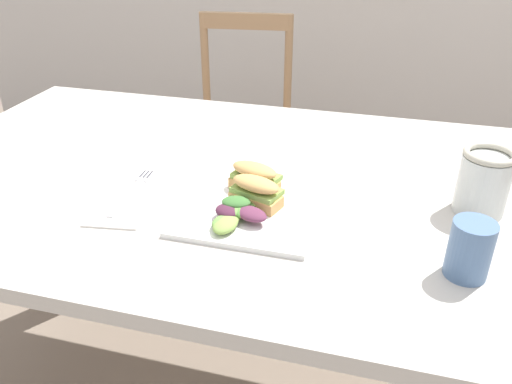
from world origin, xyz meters
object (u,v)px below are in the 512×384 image
at_px(sandwich_half_back, 255,177).
at_px(mason_jar_iced_tea, 483,185).
at_px(plate_lunch, 250,209).
at_px(sandwich_half_front, 256,191).
at_px(chair_wooden_far, 241,128).
at_px(dining_table, 223,221).
at_px(cup_extra_side, 470,250).
at_px(fork_on_napkin, 134,188).

bearing_deg(sandwich_half_back, mason_jar_iced_tea, 6.46).
bearing_deg(plate_lunch, sandwich_half_front, 58.42).
height_order(chair_wooden_far, sandwich_half_back, chair_wooden_far).
bearing_deg(dining_table, cup_extra_side, -25.33).
bearing_deg(dining_table, sandwich_half_front, -47.79).
bearing_deg(dining_table, plate_lunch, -52.23).
distance_m(sandwich_half_back, fork_on_napkin, 0.24).
distance_m(chair_wooden_far, sandwich_half_back, 1.11).
bearing_deg(chair_wooden_far, sandwich_half_front, -71.89).
height_order(fork_on_napkin, mason_jar_iced_tea, mason_jar_iced_tea).
distance_m(dining_table, cup_extra_side, 0.54).
bearing_deg(plate_lunch, cup_extra_side, -14.14).
relative_size(sandwich_half_front, fork_on_napkin, 0.57).
bearing_deg(mason_jar_iced_tea, chair_wooden_far, 127.91).
bearing_deg(chair_wooden_far, sandwich_half_back, -71.80).
bearing_deg(fork_on_napkin, chair_wooden_far, 95.18).
relative_size(sandwich_half_back, cup_extra_side, 1.13).
relative_size(dining_table, cup_extra_side, 14.95).
distance_m(fork_on_napkin, cup_extra_side, 0.62).
relative_size(sandwich_half_front, sandwich_half_back, 1.00).
xyz_separation_m(sandwich_half_front, fork_on_napkin, (-0.25, 0.01, -0.03)).
bearing_deg(cup_extra_side, dining_table, 154.67).
xyz_separation_m(plate_lunch, fork_on_napkin, (-0.24, 0.02, 0.00)).
xyz_separation_m(plate_lunch, mason_jar_iced_tea, (0.41, 0.11, 0.05)).
xyz_separation_m(plate_lunch, cup_extra_side, (0.37, -0.09, 0.04)).
xyz_separation_m(chair_wooden_far, sandwich_half_back, (0.33, -1.00, 0.33)).
xyz_separation_m(sandwich_half_back, cup_extra_side, (0.38, -0.16, 0.01)).
bearing_deg(plate_lunch, chair_wooden_far, 107.60).
distance_m(dining_table, fork_on_napkin, 0.22).
height_order(chair_wooden_far, cup_extra_side, chair_wooden_far).
xyz_separation_m(sandwich_half_front, cup_extra_side, (0.36, -0.10, 0.01)).
height_order(sandwich_half_back, mason_jar_iced_tea, mason_jar_iced_tea).
bearing_deg(mason_jar_iced_tea, plate_lunch, -164.49).
relative_size(dining_table, plate_lunch, 5.59).
relative_size(dining_table, chair_wooden_far, 1.60).
bearing_deg(sandwich_half_front, chair_wooden_far, 108.11).
distance_m(plate_lunch, sandwich_half_front, 0.04).
height_order(sandwich_half_front, fork_on_napkin, sandwich_half_front).
bearing_deg(sandwich_half_front, dining_table, 132.21).
xyz_separation_m(mason_jar_iced_tea, cup_extra_side, (-0.04, -0.21, -0.01)).
bearing_deg(mason_jar_iced_tea, sandwich_half_front, -165.73).
relative_size(chair_wooden_far, cup_extra_side, 9.33).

